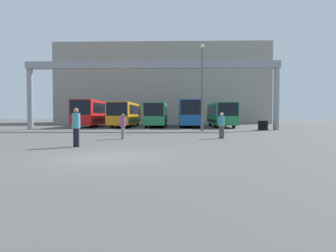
{
  "coord_description": "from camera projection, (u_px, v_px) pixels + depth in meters",
  "views": [
    {
      "loc": [
        2.48,
        -10.7,
        1.54
      ],
      "look_at": [
        1.6,
        22.37,
        0.3
      ],
      "focal_mm": 32.0,
      "sensor_mm": 36.0,
      "label": 1
    }
  ],
  "objects": [
    {
      "name": "pedestrian_mid_right",
      "position": [
        76.0,
        126.0,
        14.32
      ],
      "size": [
        0.39,
        0.39,
        1.86
      ],
      "rotation": [
        0.0,
        0.0,
        2.37
      ],
      "color": "black",
      "rests_on": "ground"
    },
    {
      "name": "ground_plane",
      "position": [
        107.0,
        157.0,
        10.81
      ],
      "size": [
        200.0,
        200.0,
        0.0
      ],
      "primitive_type": "plane",
      "color": "#514F4C"
    },
    {
      "name": "pedestrian_mid_left",
      "position": [
        123.0,
        126.0,
        18.97
      ],
      "size": [
        0.33,
        0.33,
        1.61
      ],
      "rotation": [
        0.0,
        0.0,
        5.2
      ],
      "color": "gray",
      "rests_on": "ground"
    },
    {
      "name": "building_backdrop",
      "position": [
        163.0,
        86.0,
        57.28
      ],
      "size": [
        37.83,
        12.0,
        14.14
      ],
      "color": "gray",
      "rests_on": "ground"
    },
    {
      "name": "bus_slot_4",
      "position": [
        221.0,
        113.0,
        38.12
      ],
      "size": [
        2.49,
        10.54,
        2.99
      ],
      "color": "#268C4C",
      "rests_on": "ground"
    },
    {
      "name": "bus_slot_3",
      "position": [
        189.0,
        112.0,
        37.98
      ],
      "size": [
        2.46,
        10.05,
        3.28
      ],
      "color": "#1959A5",
      "rests_on": "ground"
    },
    {
      "name": "bus_slot_1",
      "position": [
        126.0,
        113.0,
        39.24
      ],
      "size": [
        2.59,
        12.12,
        3.04
      ],
      "color": "orange",
      "rests_on": "ground"
    },
    {
      "name": "lamp_post",
      "position": [
        202.0,
        84.0,
        28.0
      ],
      "size": [
        0.36,
        0.36,
        8.11
      ],
      "color": "#595B60",
      "rests_on": "ground"
    },
    {
      "name": "bus_slot_2",
      "position": [
        157.0,
        114.0,
        38.37
      ],
      "size": [
        2.46,
        10.6,
        2.96
      ],
      "color": "#268C4C",
      "rests_on": "ground"
    },
    {
      "name": "tire_stack",
      "position": [
        263.0,
        125.0,
        30.03
      ],
      "size": [
        1.04,
        1.04,
        0.96
      ],
      "color": "black",
      "rests_on": "ground"
    },
    {
      "name": "overhead_gantry",
      "position": [
        152.0,
        73.0,
        30.63
      ],
      "size": [
        26.0,
        0.8,
        6.99
      ],
      "color": "gray",
      "rests_on": "ground"
    },
    {
      "name": "bus_slot_0",
      "position": [
        93.0,
        112.0,
        38.57
      ],
      "size": [
        2.55,
        10.57,
        3.3
      ],
      "color": "red",
      "rests_on": "ground"
    },
    {
      "name": "pedestrian_far_center",
      "position": [
        222.0,
        125.0,
        19.42
      ],
      "size": [
        0.35,
        0.35,
        1.69
      ],
      "rotation": [
        0.0,
        0.0,
        2.87
      ],
      "color": "brown",
      "rests_on": "ground"
    }
  ]
}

